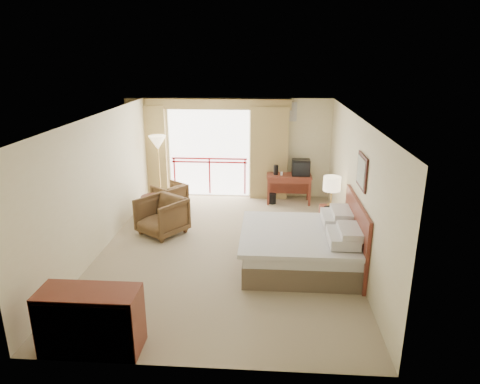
# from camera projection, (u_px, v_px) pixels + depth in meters

# --- Properties ---
(floor) EXTENTS (7.00, 7.00, 0.00)m
(floor) POSITION_uv_depth(u_px,v_px,m) (226.00, 248.00, 8.78)
(floor) COLOR gray
(floor) RESTS_ON ground
(ceiling) EXTENTS (7.00, 7.00, 0.00)m
(ceiling) POSITION_uv_depth(u_px,v_px,m) (224.00, 117.00, 7.94)
(ceiling) COLOR white
(ceiling) RESTS_ON wall_back
(wall_back) EXTENTS (5.00, 0.00, 5.00)m
(wall_back) POSITION_uv_depth(u_px,v_px,m) (238.00, 148.00, 11.68)
(wall_back) COLOR beige
(wall_back) RESTS_ON ground
(wall_front) EXTENTS (5.00, 0.00, 5.00)m
(wall_front) POSITION_uv_depth(u_px,v_px,m) (195.00, 273.00, 5.04)
(wall_front) COLOR beige
(wall_front) RESTS_ON ground
(wall_left) EXTENTS (0.00, 7.00, 7.00)m
(wall_left) POSITION_uv_depth(u_px,v_px,m) (101.00, 183.00, 8.52)
(wall_left) COLOR beige
(wall_left) RESTS_ON ground
(wall_right) EXTENTS (0.00, 7.00, 7.00)m
(wall_right) POSITION_uv_depth(u_px,v_px,m) (355.00, 188.00, 8.20)
(wall_right) COLOR beige
(wall_right) RESTS_ON ground
(balcony_door) EXTENTS (2.40, 0.00, 2.40)m
(balcony_door) POSITION_uv_depth(u_px,v_px,m) (209.00, 153.00, 11.76)
(balcony_door) COLOR white
(balcony_door) RESTS_ON wall_back
(balcony_railing) EXTENTS (2.09, 0.03, 1.02)m
(balcony_railing) POSITION_uv_depth(u_px,v_px,m) (209.00, 167.00, 11.86)
(balcony_railing) COLOR #B60F16
(balcony_railing) RESTS_ON wall_back
(curtain_left) EXTENTS (1.00, 0.26, 2.50)m
(curtain_left) POSITION_uv_depth(u_px,v_px,m) (149.00, 151.00, 11.73)
(curtain_left) COLOR olive
(curtain_left) RESTS_ON wall_back
(curtain_right) EXTENTS (1.00, 0.26, 2.50)m
(curtain_right) POSITION_uv_depth(u_px,v_px,m) (269.00, 153.00, 11.51)
(curtain_right) COLOR olive
(curtain_right) RESTS_ON wall_back
(valance) EXTENTS (4.40, 0.22, 0.28)m
(valance) POSITION_uv_depth(u_px,v_px,m) (208.00, 104.00, 11.25)
(valance) COLOR olive
(valance) RESTS_ON wall_back
(hvac_vent) EXTENTS (0.50, 0.04, 0.50)m
(hvac_vent) POSITION_uv_depth(u_px,v_px,m) (287.00, 112.00, 11.26)
(hvac_vent) COLOR silver
(hvac_vent) RESTS_ON wall_back
(bed) EXTENTS (2.13, 2.06, 0.97)m
(bed) POSITION_uv_depth(u_px,v_px,m) (302.00, 247.00, 7.99)
(bed) COLOR brown
(bed) RESTS_ON floor
(headboard) EXTENTS (0.06, 2.10, 1.30)m
(headboard) POSITION_uv_depth(u_px,v_px,m) (355.00, 235.00, 7.85)
(headboard) COLOR maroon
(headboard) RESTS_ON wall_right
(framed_art) EXTENTS (0.04, 0.72, 0.60)m
(framed_art) POSITION_uv_depth(u_px,v_px,m) (362.00, 172.00, 7.47)
(framed_art) COLOR black
(framed_art) RESTS_ON wall_right
(nightstand) EXTENTS (0.45, 0.53, 0.61)m
(nightstand) POSITION_uv_depth(u_px,v_px,m) (330.00, 221.00, 9.41)
(nightstand) COLOR maroon
(nightstand) RESTS_ON floor
(table_lamp) EXTENTS (0.38, 0.38, 0.66)m
(table_lamp) POSITION_uv_depth(u_px,v_px,m) (332.00, 184.00, 9.20)
(table_lamp) COLOR tan
(table_lamp) RESTS_ON nightstand
(phone) EXTENTS (0.21, 0.18, 0.08)m
(phone) POSITION_uv_depth(u_px,v_px,m) (329.00, 208.00, 9.16)
(phone) COLOR black
(phone) RESTS_ON nightstand
(desk) EXTENTS (1.17, 0.57, 0.77)m
(desk) POSITION_uv_depth(u_px,v_px,m) (289.00, 180.00, 11.36)
(desk) COLOR maroon
(desk) RESTS_ON floor
(tv) EXTENTS (0.46, 0.37, 0.42)m
(tv) POSITION_uv_depth(u_px,v_px,m) (301.00, 168.00, 11.17)
(tv) COLOR black
(tv) RESTS_ON desk
(coffee_maker) EXTENTS (0.14, 0.14, 0.26)m
(coffee_maker) POSITION_uv_depth(u_px,v_px,m) (276.00, 170.00, 11.24)
(coffee_maker) COLOR black
(coffee_maker) RESTS_ON desk
(cup) EXTENTS (0.08, 0.08, 0.09)m
(cup) POSITION_uv_depth(u_px,v_px,m) (282.00, 174.00, 11.21)
(cup) COLOR white
(cup) RESTS_ON desk
(wastebasket) EXTENTS (0.26, 0.26, 0.27)m
(wastebasket) POSITION_uv_depth(u_px,v_px,m) (272.00, 199.00, 11.38)
(wastebasket) COLOR black
(wastebasket) RESTS_ON floor
(armchair_far) EXTENTS (1.00, 0.99, 0.66)m
(armchair_far) POSITION_uv_depth(u_px,v_px,m) (170.00, 208.00, 11.06)
(armchair_far) COLOR #49321C
(armchair_far) RESTS_ON floor
(armchair_near) EXTENTS (1.25, 1.26, 0.83)m
(armchair_near) POSITION_uv_depth(u_px,v_px,m) (163.00, 233.00, 9.51)
(armchair_near) COLOR #49321C
(armchair_near) RESTS_ON floor
(side_table) EXTENTS (0.54, 0.54, 0.59)m
(side_table) POSITION_uv_depth(u_px,v_px,m) (153.00, 204.00, 10.18)
(side_table) COLOR black
(side_table) RESTS_ON floor
(book) EXTENTS (0.21, 0.24, 0.02)m
(book) POSITION_uv_depth(u_px,v_px,m) (152.00, 196.00, 10.12)
(book) COLOR white
(book) RESTS_ON side_table
(floor_lamp) EXTENTS (0.45, 0.45, 1.78)m
(floor_lamp) POSITION_uv_depth(u_px,v_px,m) (158.00, 145.00, 11.14)
(floor_lamp) COLOR tan
(floor_lamp) RESTS_ON floor
(dresser) EXTENTS (1.32, 0.56, 0.88)m
(dresser) POSITION_uv_depth(u_px,v_px,m) (91.00, 321.00, 5.67)
(dresser) COLOR maroon
(dresser) RESTS_ON floor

